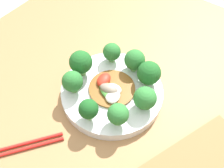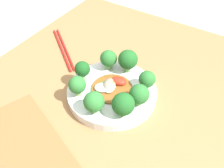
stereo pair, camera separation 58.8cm
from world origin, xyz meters
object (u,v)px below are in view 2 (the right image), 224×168
Objects in this scene: broccoli_east at (83,69)px; broccoli_south at (128,60)px; plate at (112,92)px; chopsticks at (64,49)px; broccoli_northwest at (123,104)px; stirfry_center at (110,86)px; broccoli_southeast at (108,59)px; broccoli_northeast at (77,85)px; broccoli_west at (140,94)px; broccoli_southwest at (147,79)px; cutting_board at (15,154)px; broccoli_north at (94,102)px.

broccoli_east is 0.13m from broccoli_south.
chopsticks is (0.25, -0.09, -0.01)m from plate.
broccoli_northwest is at bearing 161.46° from broccoli_east.
broccoli_south is at bearing -87.61° from plate.
stirfry_center reaches higher than chopsticks.
broccoli_east reaches higher than stirfry_center.
broccoli_south is at bearing -159.78° from broccoli_southeast.
stirfry_center is at bearing -132.52° from broccoli_northeast.
broccoli_northwest reaches higher than plate.
plate is at bearing 92.39° from broccoli_south.
broccoli_west is 1.10× the size of broccoli_southwest.
cutting_board is at bearing 58.58° from broccoli_west.
plate is 2.21× the size of stirfry_center.
plate is at bearing -135.67° from broccoli_northeast.
broccoli_east is at bearing 2.17° from plate.
broccoli_south is 1.08× the size of broccoli_northwest.
broccoli_east is 0.89× the size of broccoli_northwest.
broccoli_south is 0.16m from broccoli_northeast.
broccoli_north is 0.07m from broccoli_northeast.
broccoli_northwest is 0.58× the size of stirfry_center.
broccoli_north is 0.07m from broccoli_northwest.
broccoli_south is 0.16m from broccoli_northwest.
broccoli_southeast is 0.17m from broccoli_northwest.
broccoli_south is 1.27× the size of broccoli_southwest.
cutting_board is (0.08, 0.36, -0.05)m from broccoli_south.
broccoli_west reaches higher than plate.
broccoli_east is at bearing 148.96° from chopsticks.
broccoli_southeast is at bearing 20.22° from broccoli_south.
broccoli_northeast is (-0.03, 0.06, 0.00)m from broccoli_east.
broccoli_southeast is 0.93× the size of broccoli_northwest.
stirfry_center is at bearing -38.38° from broccoli_northwest.
broccoli_southeast reaches higher than chopsticks.
broccoli_east is 0.83× the size of broccoli_south.
broccoli_west is at bearing 177.15° from stirfry_center.
plate is 0.26m from chopsticks.
broccoli_north reaches higher than cutting_board.
broccoli_north and broccoli_northeast have the same top height.
cutting_board is (0.08, 0.19, -0.05)m from broccoli_north.
broccoli_east is at bearing -41.26° from broccoli_north.
broccoli_northeast is (0.01, 0.13, 0.00)m from broccoli_southeast.
broccoli_south reaches higher than broccoli_north.
broccoli_west is 0.06m from broccoli_southwest.
broccoli_south is 1.15× the size of broccoli_west.
broccoli_east is 0.09m from stirfry_center.
broccoli_east is 0.96× the size of broccoli_north.
cutting_board is at bearing 91.92° from broccoli_east.
broccoli_northeast is at bearing -18.70° from broccoli_north.
broccoli_west is 0.30× the size of chopsticks.
broccoli_southwest is at bearing -145.85° from stirfry_center.
broccoli_south reaches higher than broccoli_southwest.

